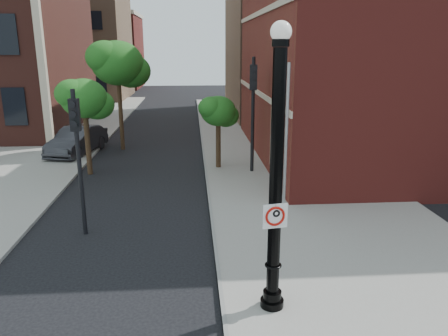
{
  "coord_description": "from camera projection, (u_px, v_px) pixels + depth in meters",
  "views": [
    {
      "loc": [
        1.42,
        -9.17,
        5.86
      ],
      "look_at": [
        2.26,
        2.0,
        2.73
      ],
      "focal_mm": 35.0,
      "sensor_mm": 36.0,
      "label": 1
    }
  ],
  "objects": [
    {
      "name": "ground",
      "position": [
        135.0,
        304.0,
        10.28
      ],
      "size": [
        120.0,
        120.0,
        0.0
      ],
      "primitive_type": "plane",
      "color": "black",
      "rests_on": "ground"
    },
    {
      "name": "sidewalk_right",
      "position": [
        291.0,
        176.0,
        20.3
      ],
      "size": [
        8.0,
        60.0,
        0.12
      ],
      "primitive_type": "cube",
      "color": "gray",
      "rests_on": "ground"
    },
    {
      "name": "sidewalk_left",
      "position": [
        23.0,
        144.0,
        26.91
      ],
      "size": [
        10.0,
        50.0,
        0.12
      ],
      "primitive_type": "cube",
      "color": "gray",
      "rests_on": "ground"
    },
    {
      "name": "curb_edge",
      "position": [
        207.0,
        177.0,
        20.01
      ],
      "size": [
        0.1,
        60.0,
        0.14
      ],
      "primitive_type": "cube",
      "color": "gray",
      "rests_on": "ground"
    },
    {
      "name": "bg_building_tan_a",
      "position": [
        73.0,
        45.0,
        50.07
      ],
      "size": [
        12.0,
        12.0,
        12.0
      ],
      "primitive_type": "cube",
      "color": "#8B654C",
      "rests_on": "ground"
    },
    {
      "name": "bg_building_red",
      "position": [
        98.0,
        53.0,
        63.79
      ],
      "size": [
        12.0,
        12.0,
        10.0
      ],
      "primitive_type": "cube",
      "color": "maroon",
      "rests_on": "ground"
    },
    {
      "name": "bg_building_tan_b",
      "position": [
        356.0,
        33.0,
        38.36
      ],
      "size": [
        22.0,
        14.0,
        14.0
      ],
      "primitive_type": "cube",
      "color": "#8B654C",
      "rests_on": "ground"
    },
    {
      "name": "lamppost",
      "position": [
        276.0,
        190.0,
        9.26
      ],
      "size": [
        0.54,
        0.54,
        6.35
      ],
      "color": "black",
      "rests_on": "ground"
    },
    {
      "name": "no_parking_sign",
      "position": [
        275.0,
        216.0,
        9.24
      ],
      "size": [
        0.55,
        0.12,
        0.55
      ],
      "rotation": [
        0.0,
        0.0,
        0.15
      ],
      "color": "white",
      "rests_on": "ground"
    },
    {
      "name": "parked_car",
      "position": [
        77.0,
        141.0,
        24.4
      ],
      "size": [
        2.66,
        4.97,
        1.56
      ],
      "primitive_type": "imported",
      "rotation": [
        0.0,
        0.0,
        -0.22
      ],
      "color": "#2B2B30",
      "rests_on": "ground"
    },
    {
      "name": "traffic_signal_left",
      "position": [
        77.0,
        139.0,
        13.3
      ],
      "size": [
        0.3,
        0.38,
        4.65
      ],
      "rotation": [
        0.0,
        0.0,
        0.05
      ],
      "color": "black",
      "rests_on": "ground"
    },
    {
      "name": "traffic_signal_right",
      "position": [
        253.0,
        97.0,
        19.9
      ],
      "size": [
        0.38,
        0.46,
        5.42
      ],
      "rotation": [
        0.0,
        0.0,
        -0.13
      ],
      "color": "black",
      "rests_on": "ground"
    },
    {
      "name": "utility_pole",
      "position": [
        286.0,
        142.0,
        15.03
      ],
      "size": [
        0.11,
        0.11,
        5.36
      ],
      "primitive_type": "cylinder",
      "color": "#999999",
      "rests_on": "ground"
    },
    {
      "name": "street_tree_a",
      "position": [
        85.0,
        100.0,
        19.86
      ],
      "size": [
        2.48,
        2.25,
        4.48
      ],
      "color": "#321F14",
      "rests_on": "ground"
    },
    {
      "name": "street_tree_b",
      "position": [
        118.0,
        64.0,
        24.49
      ],
      "size": [
        3.44,
        3.11,
        6.2
      ],
      "color": "#321F14",
      "rests_on": "ground"
    },
    {
      "name": "street_tree_c",
      "position": [
        219.0,
        112.0,
        20.88
      ],
      "size": [
        2.0,
        1.81,
        3.6
      ],
      "color": "#321F14",
      "rests_on": "ground"
    }
  ]
}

